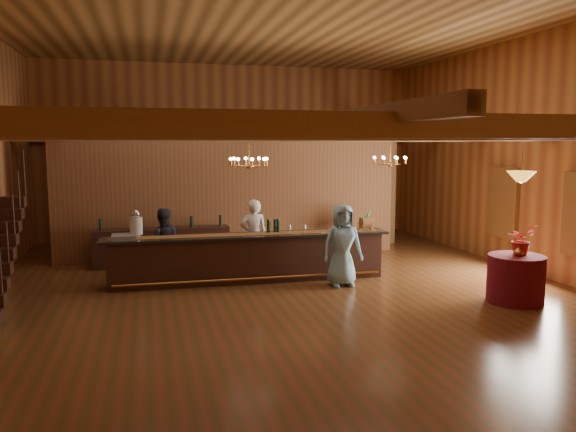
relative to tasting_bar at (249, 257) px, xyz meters
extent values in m
plane|color=brown|center=(0.55, -0.79, -0.53)|extent=(14.00, 14.00, 0.00)
plane|color=#AF7D42|center=(0.55, -0.79, 4.97)|extent=(14.00, 14.00, 0.00)
cube|color=#B17337|center=(0.55, 6.21, 2.22)|extent=(12.00, 0.10, 5.50)
cube|color=#B17337|center=(0.55, -7.79, 2.22)|extent=(12.00, 0.10, 5.50)
cube|color=#B17337|center=(6.55, -0.79, 2.22)|extent=(0.10, 14.00, 5.50)
cube|color=brown|center=(0.55, -6.29, 2.67)|extent=(11.90, 0.20, 0.28)
cube|color=brown|center=(0.55, -3.79, 2.67)|extent=(11.90, 0.20, 0.28)
cube|color=brown|center=(0.55, -1.29, 2.67)|extent=(11.90, 0.20, 0.28)
cube|color=brown|center=(0.55, 1.21, 2.67)|extent=(11.90, 0.20, 0.28)
cube|color=brown|center=(0.55, 3.71, 2.67)|extent=(11.90, 0.20, 0.28)
cube|color=brown|center=(0.55, 6.01, 2.67)|extent=(11.90, 0.20, 0.28)
cube|color=brown|center=(-3.95, -0.79, 2.81)|extent=(0.18, 13.90, 0.22)
cube|color=brown|center=(0.55, -0.79, 2.81)|extent=(0.18, 13.90, 0.22)
cube|color=brown|center=(5.05, -0.79, 2.81)|extent=(0.18, 13.90, 0.22)
cube|color=brown|center=(-3.95, 3.71, 1.07)|extent=(0.20, 0.20, 3.20)
cube|color=brown|center=(5.05, 3.71, 1.07)|extent=(0.20, 0.20, 3.20)
cube|color=brown|center=(0.05, 2.71, 1.02)|extent=(9.00, 0.18, 3.10)
cube|color=white|center=(6.50, 0.21, 1.02)|extent=(0.12, 1.05, 1.75)
cube|color=#331813|center=(1.55, 4.71, 0.02)|extent=(1.20, 0.60, 1.10)
cube|color=#9B633D|center=(-1.45, 4.71, -0.03)|extent=(1.00, 0.60, 1.00)
cube|color=#331813|center=(0.00, 0.00, -0.03)|extent=(5.97, 0.75, 0.99)
cube|color=black|center=(0.00, 0.00, 0.49)|extent=(6.27, 0.88, 0.05)
cube|color=maroon|center=(0.00, 0.00, 0.52)|extent=(5.86, 0.50, 0.01)
cylinder|color=#C27631|center=(0.00, -0.40, -0.38)|extent=(5.76, 0.15, 0.05)
cylinder|color=silver|center=(-2.36, 0.09, 0.55)|extent=(0.18, 0.18, 0.08)
cylinder|color=silver|center=(-2.36, 0.09, 0.77)|extent=(0.26, 0.26, 0.36)
sphere|color=silver|center=(-2.36, 0.09, 1.02)|extent=(0.18, 0.18, 0.18)
cube|color=gray|center=(-2.61, 0.00, 0.56)|extent=(0.50, 0.50, 0.10)
cube|color=#9B633D|center=(2.56, -0.10, 0.66)|extent=(0.06, 0.06, 0.30)
cube|color=#9B633D|center=(2.84, -0.10, 0.66)|extent=(0.06, 0.06, 0.30)
cylinder|color=#9B633D|center=(2.70, -0.10, 0.69)|extent=(0.24, 0.24, 0.24)
cylinder|color=black|center=(0.47, 0.11, 0.66)|extent=(0.07, 0.07, 0.30)
cylinder|color=black|center=(0.62, 0.11, 0.66)|extent=(0.07, 0.07, 0.30)
cylinder|color=black|center=(0.68, 0.11, 0.66)|extent=(0.07, 0.07, 0.30)
cube|color=#331813|center=(-1.79, 2.18, -0.06)|extent=(3.32, 0.59, 0.93)
cylinder|color=maroon|center=(4.63, -2.89, -0.07)|extent=(1.05, 1.05, 0.91)
cylinder|color=#C27631|center=(-0.04, -0.34, 2.34)|extent=(0.02, 0.02, 0.66)
sphere|color=#C27631|center=(-0.04, -0.34, 2.01)|extent=(0.12, 0.12, 0.12)
torus|color=#C27631|center=(-0.04, -0.34, 2.11)|extent=(0.80, 0.80, 0.04)
cylinder|color=#C27631|center=(3.37, 0.17, 2.34)|extent=(0.02, 0.02, 0.66)
sphere|color=#C27631|center=(3.37, 0.17, 2.01)|extent=(0.12, 0.12, 0.12)
torus|color=#C27631|center=(3.37, 0.17, 2.11)|extent=(0.80, 0.80, 0.04)
cylinder|color=#C27631|center=(4.63, -2.89, 2.27)|extent=(0.02, 0.02, 0.80)
cone|color=#BF8525|center=(4.63, -2.89, 1.87)|extent=(0.52, 0.52, 0.20)
imported|color=white|center=(0.26, 0.77, 0.34)|extent=(0.69, 0.51, 1.73)
imported|color=#272634|center=(-1.81, 0.81, 0.26)|extent=(0.78, 0.62, 1.58)
imported|color=#79ABC1|center=(1.86, -0.87, 0.34)|extent=(0.87, 0.57, 1.75)
imported|color=#427031|center=(3.30, 1.77, 0.12)|extent=(0.89, 0.82, 1.30)
imported|color=#AF1E12|center=(4.77, -2.79, 0.67)|extent=(0.62, 0.58, 0.57)
imported|color=#C27631|center=(4.61, -2.93, 0.53)|extent=(0.17, 0.17, 0.29)
camera|label=1|loc=(-2.12, -11.92, 2.47)|focal=35.00mm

